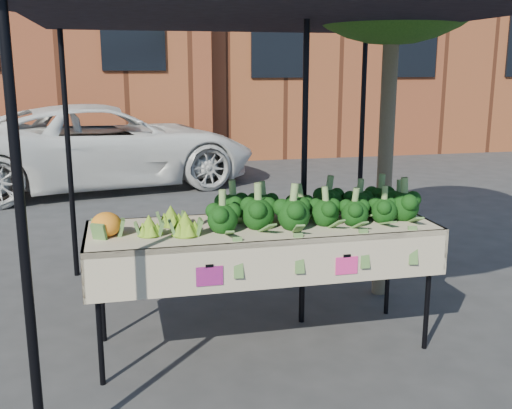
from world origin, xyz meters
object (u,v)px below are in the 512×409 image
object	(u,v)px
canopy	(256,150)
street_tree	(389,78)
vehicle	(99,34)
table	(262,286)

from	to	relation	value
canopy	street_tree	world-z (taller)	street_tree
vehicle	street_tree	size ratio (longest dim) A/B	1.32
canopy	vehicle	world-z (taller)	vehicle
canopy	table	bearing A→B (deg)	-96.75
vehicle	street_tree	world-z (taller)	vehicle
canopy	vehicle	distance (m)	6.15
table	canopy	bearing A→B (deg)	83.25
table	vehicle	size ratio (longest dim) A/B	0.48
table	vehicle	bearing A→B (deg)	100.40
table	canopy	xyz separation A→B (m)	(0.05, 0.40, 0.92)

